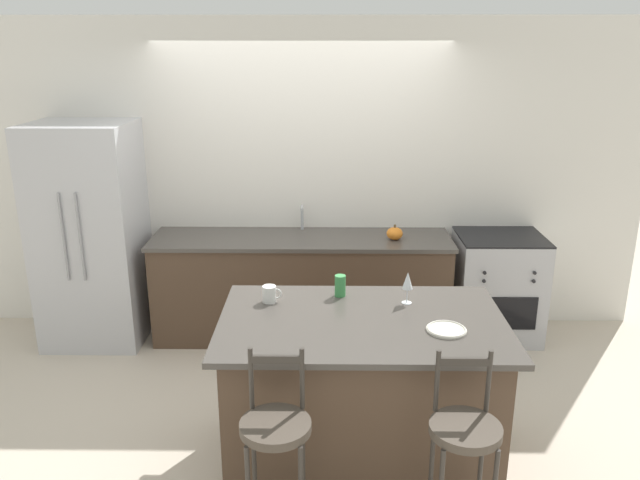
{
  "coord_description": "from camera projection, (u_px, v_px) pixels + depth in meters",
  "views": [
    {
      "loc": [
        0.22,
        -4.69,
        2.49
      ],
      "look_at": [
        0.17,
        -0.51,
        1.16
      ],
      "focal_mm": 35.0,
      "sensor_mm": 36.0,
      "label": 1
    }
  ],
  "objects": [
    {
      "name": "wine_glass",
      "position": [
        408.0,
        281.0,
        3.78
      ],
      "size": [
        0.07,
        0.07,
        0.2
      ],
      "color": "white",
      "rests_on": "kitchen_island"
    },
    {
      "name": "pumpkin_decoration",
      "position": [
        395.0,
        233.0,
        5.22
      ],
      "size": [
        0.14,
        0.14,
        0.13
      ],
      "color": "orange",
      "rests_on": "back_counter"
    },
    {
      "name": "bar_stool_far",
      "position": [
        463.0,
        453.0,
        2.97
      ],
      "size": [
        0.34,
        0.34,
        1.1
      ],
      "color": "#332D28",
      "rests_on": "ground_plane"
    },
    {
      "name": "tumbler_cup",
      "position": [
        340.0,
        286.0,
        3.92
      ],
      "size": [
        0.07,
        0.07,
        0.14
      ],
      "color": "#3D934C",
      "rests_on": "kitchen_island"
    },
    {
      "name": "back_counter",
      "position": [
        302.0,
        286.0,
        5.45
      ],
      "size": [
        2.55,
        0.68,
        0.9
      ],
      "color": "#4C3828",
      "rests_on": "ground_plane"
    },
    {
      "name": "ground_plane",
      "position": [
        300.0,
        353.0,
        5.23
      ],
      "size": [
        18.0,
        18.0,
        0.0
      ],
      "primitive_type": "plane",
      "color": "beige"
    },
    {
      "name": "coffee_mug",
      "position": [
        270.0,
        294.0,
        3.83
      ],
      "size": [
        0.12,
        0.09,
        0.1
      ],
      "color": "white",
      "rests_on": "kitchen_island"
    },
    {
      "name": "refrigerator",
      "position": [
        91.0,
        235.0,
        5.26
      ],
      "size": [
        0.82,
        0.77,
        1.88
      ],
      "color": "#BCBCC1",
      "rests_on": "ground_plane"
    },
    {
      "name": "sink_faucet",
      "position": [
        302.0,
        215.0,
        5.46
      ],
      "size": [
        0.02,
        0.13,
        0.22
      ],
      "color": "#ADAFB5",
      "rests_on": "back_counter"
    },
    {
      "name": "wall_back",
      "position": [
        302.0,
        177.0,
        5.49
      ],
      "size": [
        6.0,
        0.07,
        2.7
      ],
      "color": "silver",
      "rests_on": "ground_plane"
    },
    {
      "name": "dinner_plate",
      "position": [
        446.0,
        329.0,
        3.46
      ],
      "size": [
        0.22,
        0.22,
        0.02
      ],
      "color": "beige",
      "rests_on": "kitchen_island"
    },
    {
      "name": "kitchen_island",
      "position": [
        361.0,
        392.0,
        3.74
      ],
      "size": [
        1.66,
        1.05,
        0.96
      ],
      "color": "#4C3828",
      "rests_on": "ground_plane"
    },
    {
      "name": "bar_stool_near",
      "position": [
        276.0,
        450.0,
        3.0
      ],
      "size": [
        0.34,
        0.34,
        1.1
      ],
      "color": "#332D28",
      "rests_on": "ground_plane"
    },
    {
      "name": "oven_range",
      "position": [
        497.0,
        286.0,
        5.42
      ],
      "size": [
        0.72,
        0.64,
        0.92
      ],
      "color": "#B7B7BC",
      "rests_on": "ground_plane"
    }
  ]
}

